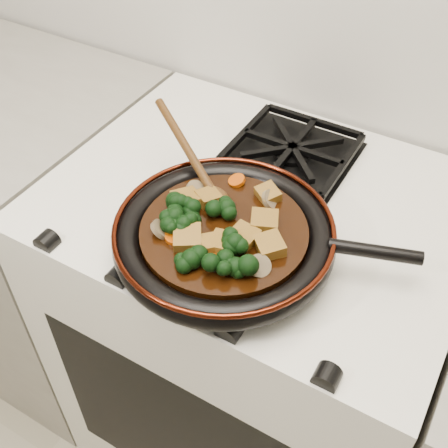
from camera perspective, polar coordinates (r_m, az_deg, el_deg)
The scene contains 32 objects.
stove at distance 1.36m, azimuth 2.69°, elevation -11.58°, with size 0.76×0.60×0.90m, color white.
burner_grate_front at distance 0.92m, azimuth -0.48°, elevation -1.69°, with size 0.23×0.23×0.03m, color black, non-canonical shape.
burner_grate_back at distance 1.11m, azimuth 6.93°, elevation 7.35°, with size 0.23×0.23×0.03m, color black, non-canonical shape.
skillet at distance 0.89m, azimuth 0.13°, elevation -1.22°, with size 0.47×0.35×0.05m.
braising_sauce at distance 0.89m, azimuth 0.00°, elevation -0.97°, with size 0.27×0.27×0.02m, color black.
tofu_cube_0 at distance 0.92m, azimuth -3.87°, elevation 2.45°, with size 0.04×0.04×0.02m, color brown.
tofu_cube_1 at distance 0.84m, azimuth -1.12°, elevation -2.11°, with size 0.04×0.04×0.02m, color brown.
tofu_cube_2 at distance 0.88m, azimuth 4.11°, elevation 0.19°, with size 0.04×0.04×0.02m, color brown.
tofu_cube_3 at distance 0.84m, azimuth 0.00°, elevation -2.09°, with size 0.04×0.04×0.02m, color brown.
tofu_cube_4 at distance 0.93m, azimuth 4.48°, elevation 3.00°, with size 0.04×0.03×0.02m, color brown.
tofu_cube_5 at distance 0.84m, azimuth 4.67°, elevation -2.26°, with size 0.04×0.04×0.02m, color brown.
tofu_cube_6 at distance 0.92m, azimuth -1.63°, elevation 2.67°, with size 0.04×0.03×0.02m, color brown.
tofu_cube_7 at distance 0.85m, azimuth 1.96°, elevation -1.37°, with size 0.04×0.04×0.02m, color brown.
tofu_cube_8 at distance 0.85m, azimuth -3.74°, elevation -1.45°, with size 0.04×0.04×0.02m, color brown.
broccoli_floret_0 at distance 0.89m, azimuth 0.05°, elevation 1.59°, with size 0.06×0.06×0.05m, color black, non-canonical shape.
broccoli_floret_1 at distance 0.83m, azimuth 0.70°, elevation -2.47°, with size 0.06×0.06×0.06m, color black, non-canonical shape.
broccoli_floret_2 at distance 0.88m, azimuth -3.23°, elevation 0.62°, with size 0.06×0.06×0.05m, color black, non-canonical shape.
broccoli_floret_3 at distance 0.82m, azimuth -3.63°, elevation -3.68°, with size 0.06×0.06×0.05m, color black, non-canonical shape.
broccoli_floret_4 at distance 0.88m, azimuth -4.56°, elevation 0.27°, with size 0.06×0.06×0.05m, color black, non-canonical shape.
broccoli_floret_5 at distance 0.81m, azimuth 1.27°, elevation -4.82°, with size 0.06×0.06×0.05m, color black, non-canonical shape.
broccoli_floret_6 at distance 0.91m, azimuth -4.28°, elevation 2.22°, with size 0.06×0.06×0.06m, color black, non-canonical shape.
broccoli_floret_7 at distance 0.87m, azimuth -5.73°, elevation -0.12°, with size 0.06×0.06×0.05m, color black, non-canonical shape.
broccoli_floret_8 at distance 0.81m, azimuth -0.49°, elevation -4.13°, with size 0.06×0.06×0.06m, color black, non-canonical shape.
carrot_coin_0 at distance 0.96m, azimuth 1.31°, elevation 4.43°, with size 0.03×0.03×0.01m, color #C04605.
carrot_coin_1 at distance 0.84m, azimuth 0.27°, elevation -2.39°, with size 0.03×0.03×0.01m, color #C04605.
carrot_coin_2 at distance 0.83m, azimuth -1.33°, elevation -3.40°, with size 0.03×0.03×0.01m, color #C04605.
carrot_coin_3 at distance 0.86m, azimuth -5.00°, elevation -1.29°, with size 0.03×0.03×0.01m, color #C04605.
mushroom_slice_0 at distance 0.87m, azimuth -6.39°, elevation -0.56°, with size 0.04×0.04×0.01m, color brown.
mushroom_slice_1 at distance 0.82m, azimuth 3.59°, elevation -4.29°, with size 0.04×0.04×0.01m, color brown.
mushroom_slice_2 at distance 0.92m, azimuth 4.75°, elevation 2.48°, with size 0.03×0.03×0.01m, color brown.
mushroom_slice_3 at distance 0.94m, azimuth -2.85°, elevation 3.50°, with size 0.03×0.03×0.01m, color brown.
wooden_spoon at distance 0.95m, azimuth -2.58°, elevation 5.64°, with size 0.14×0.10×0.23m.
Camera 1 is at (0.33, 1.00, 1.58)m, focal length 45.00 mm.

